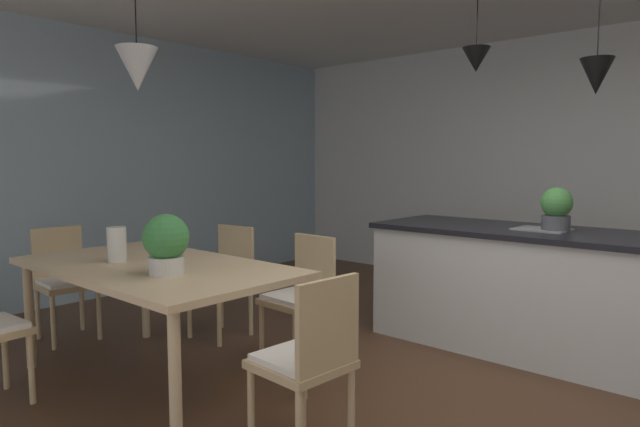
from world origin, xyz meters
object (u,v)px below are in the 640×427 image
potted_plant_on_table (166,242)px  chair_window_end (64,279)px  dining_table (155,274)px  potted_plant_on_island (556,209)px  chair_kitchen_end (308,358)px  vase_on_dining_table (117,244)px  kitchen_island (524,288)px  chair_far_left (224,277)px  chair_far_right (302,294)px

potted_plant_on_table → chair_window_end: bearing=175.5°
dining_table → potted_plant_on_island: potted_plant_on_island is taller
chair_kitchen_end → vase_on_dining_table: bearing=-175.9°
kitchen_island → potted_plant_on_table: bearing=-117.3°
kitchen_island → potted_plant_on_table: size_ratio=6.41×
chair_far_left → vase_on_dining_table: vase_on_dining_table is taller
dining_table → potted_plant_on_table: bearing=-20.7°
dining_table → potted_plant_on_island: size_ratio=6.02×
chair_far_left → kitchen_island: size_ratio=0.40×
chair_far_right → chair_window_end: (-1.73, -0.88, 0.00)m
chair_far_right → potted_plant_on_table: (-0.09, -1.01, 0.46)m
chair_far_right → chair_kitchen_end: 1.25m
potted_plant_on_island → kitchen_island: bearing=180.0°
dining_table → potted_plant_on_table: size_ratio=5.46×
potted_plant_on_island → vase_on_dining_table: 2.98m
chair_window_end → potted_plant_on_island: (3.01, 2.13, 0.59)m
potted_plant_on_island → vase_on_dining_table: bearing=-130.9°
dining_table → chair_far_left: size_ratio=2.14×
vase_on_dining_table → chair_far_right: bearing=56.2°
chair_far_right → chair_kitchen_end: (0.88, -0.89, 0.00)m
chair_far_left → chair_kitchen_end: (1.73, -0.89, 0.00)m
potted_plant_on_island → vase_on_dining_table: size_ratio=1.39×
kitchen_island → potted_plant_on_island: potted_plant_on_island is taller
chair_far_left → potted_plant_on_table: size_ratio=2.54×
dining_table → potted_plant_on_island: 2.75m
chair_far_left → potted_plant_on_island: 2.54m
kitchen_island → potted_plant_on_island: size_ratio=7.08×
dining_table → chair_window_end: chair_window_end is taller
chair_far_right → chair_far_left: size_ratio=1.00×
potted_plant_on_island → potted_plant_on_table: (-1.37, -2.26, -0.12)m
chair_far_left → potted_plant_on_table: 1.34m
dining_table → kitchen_island: kitchen_island is taller
chair_kitchen_end → chair_window_end: bearing=179.9°
chair_window_end → potted_plant_on_island: potted_plant_on_island is taller
potted_plant_on_island → chair_far_left: bearing=-149.5°
chair_window_end → dining_table: bearing=-0.2°
chair_kitchen_end → vase_on_dining_table: vase_on_dining_table is taller
chair_window_end → vase_on_dining_table: size_ratio=3.91×
potted_plant_on_table → vase_on_dining_table: 0.58m
vase_on_dining_table → kitchen_island: bearing=52.2°
chair_window_end → potted_plant_on_island: bearing=35.3°
chair_far_left → potted_plant_on_island: bearing=30.5°
chair_far_right → chair_far_left: bearing=-180.0°
chair_far_right → potted_plant_on_table: potted_plant_on_table is taller
dining_table → chair_kitchen_end: chair_kitchen_end is taller
chair_far_left → kitchen_island: (1.92, 1.25, -0.01)m
chair_window_end → potted_plant_on_table: (1.63, -0.13, 0.46)m
dining_table → chair_far_left: (-0.42, 0.88, -0.22)m
chair_far_left → vase_on_dining_table: 1.09m
chair_window_end → chair_kitchen_end: bearing=-0.1°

